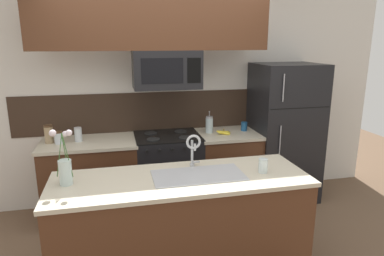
{
  "coord_description": "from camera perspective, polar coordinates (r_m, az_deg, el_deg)",
  "views": [
    {
      "loc": [
        -0.58,
        -2.93,
        2.0
      ],
      "look_at": [
        0.15,
        0.27,
        1.16
      ],
      "focal_mm": 32.0,
      "sensor_mm": 36.0,
      "label": 1
    }
  ],
  "objects": [
    {
      "name": "stove_range",
      "position": [
        4.17,
        -4.0,
        -7.34
      ],
      "size": [
        0.76,
        0.64,
        0.93
      ],
      "color": "black",
      "rests_on": "ground"
    },
    {
      "name": "storage_jar_medium",
      "position": [
        3.99,
        -21.33,
        -1.51
      ],
      "size": [
        0.09,
        0.09,
        0.14
      ],
      "color": "silver",
      "rests_on": "back_counter_left"
    },
    {
      "name": "microwave",
      "position": [
        3.87,
        -4.26,
        9.71
      ],
      "size": [
        0.74,
        0.4,
        0.42
      ],
      "color": "black"
    },
    {
      "name": "back_counter_left",
      "position": [
        4.14,
        -16.41,
        -8.15
      ],
      "size": [
        1.06,
        0.65,
        0.91
      ],
      "color": "#4C2B19",
      "rests_on": "ground"
    },
    {
      "name": "back_counter_right",
      "position": [
        4.34,
        5.8,
        -6.58
      ],
      "size": [
        0.75,
        0.65,
        0.91
      ],
      "color": "#4C2B19",
      "rests_on": "ground"
    },
    {
      "name": "french_press",
      "position": [
        4.16,
        2.89,
        0.57
      ],
      "size": [
        0.09,
        0.09,
        0.27
      ],
      "color": "silver",
      "rests_on": "back_counter_right"
    },
    {
      "name": "coffee_tin",
      "position": [
        4.31,
        8.68,
        0.27
      ],
      "size": [
        0.08,
        0.08,
        0.11
      ],
      "primitive_type": "cylinder",
      "color": "#1E5184",
      "rests_on": "back_counter_right"
    },
    {
      "name": "kitchen_sink",
      "position": [
        2.9,
        1.05,
        -9.19
      ],
      "size": [
        0.76,
        0.39,
        0.16
      ],
      "color": "#ADAFB5",
      "rests_on": "island_counter"
    },
    {
      "name": "ground_plane",
      "position": [
        3.6,
        -1.48,
        -19.45
      ],
      "size": [
        10.0,
        10.0,
        0.0
      ],
      "primitive_type": "plane",
      "color": "brown"
    },
    {
      "name": "storage_jar_tall",
      "position": [
        4.05,
        -22.77,
        -0.94
      ],
      "size": [
        0.09,
        0.09,
        0.2
      ],
      "color": "#997F5B",
      "rests_on": "back_counter_left"
    },
    {
      "name": "flower_vase",
      "position": [
        2.84,
        -20.4,
        -6.43
      ],
      "size": [
        0.17,
        0.15,
        0.44
      ],
      "color": "silver",
      "rests_on": "island_counter"
    },
    {
      "name": "drinking_glass",
      "position": [
        2.98,
        11.76,
        -6.17
      ],
      "size": [
        0.08,
        0.08,
        0.12
      ],
      "color": "silver",
      "rests_on": "island_counter"
    },
    {
      "name": "upper_cabinet_band",
      "position": [
        3.81,
        -6.69,
        17.26
      ],
      "size": [
        2.51,
        0.34,
        0.6
      ],
      "primitive_type": "cube",
      "color": "#4C2B19"
    },
    {
      "name": "sink_faucet",
      "position": [
        2.98,
        0.2,
        -3.05
      ],
      "size": [
        0.14,
        0.14,
        0.31
      ],
      "color": "#B7BABF",
      "rests_on": "island_counter"
    },
    {
      "name": "refrigerator",
      "position": [
        4.52,
        14.98,
        -0.67
      ],
      "size": [
        0.79,
        0.74,
        1.73
      ],
      "color": "black",
      "rests_on": "ground"
    },
    {
      "name": "island_counter",
      "position": [
        3.05,
        -1.76,
        -16.08
      ],
      "size": [
        2.12,
        0.73,
        0.91
      ],
      "color": "#4C2B19",
      "rests_on": "ground"
    },
    {
      "name": "rear_partition",
      "position": [
        4.36,
        -1.06,
        5.1
      ],
      "size": [
        5.2,
        0.1,
        2.6
      ],
      "primitive_type": "cube",
      "color": "silver",
      "rests_on": "ground"
    },
    {
      "name": "splash_band",
      "position": [
        4.28,
        -4.83,
        2.84
      ],
      "size": [
        3.53,
        0.01,
        0.48
      ],
      "primitive_type": "cube",
      "color": "#332319",
      "rests_on": "rear_partition"
    },
    {
      "name": "storage_jar_short",
      "position": [
        4.0,
        -18.44,
        -1.03
      ],
      "size": [
        0.08,
        0.08,
        0.16
      ],
      "color": "silver",
      "rests_on": "back_counter_left"
    },
    {
      "name": "banana_bunch",
      "position": [
        4.11,
        5.3,
        -0.76
      ],
      "size": [
        0.19,
        0.12,
        0.08
      ],
      "color": "yellow",
      "rests_on": "back_counter_right"
    }
  ]
}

